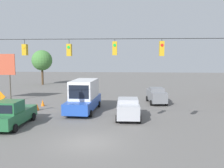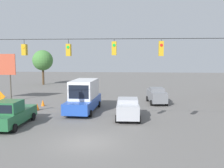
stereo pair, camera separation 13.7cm
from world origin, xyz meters
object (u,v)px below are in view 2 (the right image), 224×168
at_px(sedan_tan_withflow_far, 80,89).
at_px(tree_horizon_left, 43,60).
at_px(box_truck_blue_withflow_mid, 84,96).
at_px(traffic_cone_second, 37,107).
at_px(sedan_silver_crossing_near, 128,108).
at_px(pickup_truck_green_parked_shoulder, 12,114).
at_px(sedan_grey_oncoming_far, 157,95).
at_px(traffic_cone_third, 43,103).
at_px(traffic_cone_nearest, 29,112).
at_px(overhead_signal_span, 93,68).

relative_size(sedan_tan_withflow_far, tree_horizon_left, 0.63).
bearing_deg(box_truck_blue_withflow_mid, traffic_cone_second, 0.94).
xyz_separation_m(sedan_silver_crossing_near, pickup_truck_green_parked_shoulder, (9.15, 3.02, 0.01)).
height_order(sedan_silver_crossing_near, sedan_grey_oncoming_far, sedan_silver_crossing_near).
xyz_separation_m(box_truck_blue_withflow_mid, pickup_truck_green_parked_shoulder, (4.65, 5.94, -0.56)).
xyz_separation_m(traffic_cone_third, tree_horizon_left, (7.32, -20.31, 4.35)).
bearing_deg(sedan_grey_oncoming_far, box_truck_blue_withflow_mid, 31.33).
height_order(pickup_truck_green_parked_shoulder, traffic_cone_third, pickup_truck_green_parked_shoulder).
height_order(sedan_tan_withflow_far, box_truck_blue_withflow_mid, box_truck_blue_withflow_mid).
bearing_deg(traffic_cone_third, box_truck_blue_withflow_mid, 157.39).
bearing_deg(traffic_cone_third, traffic_cone_nearest, 93.63).
bearing_deg(sedan_grey_oncoming_far, traffic_cone_second, 20.81).
relative_size(box_truck_blue_withflow_mid, tree_horizon_left, 1.05).
distance_m(sedan_silver_crossing_near, pickup_truck_green_parked_shoulder, 9.63).
bearing_deg(pickup_truck_green_parked_shoulder, overhead_signal_span, 168.56).
distance_m(overhead_signal_span, sedan_grey_oncoming_far, 13.79).
xyz_separation_m(traffic_cone_nearest, tree_horizon_left, (7.61, -24.86, 4.35)).
bearing_deg(overhead_signal_span, sedan_silver_crossing_near, -118.27).
distance_m(overhead_signal_span, tree_horizon_left, 33.09).
relative_size(traffic_cone_second, tree_horizon_left, 0.11).
xyz_separation_m(sedan_silver_crossing_near, box_truck_blue_withflow_mid, (4.49, -2.92, 0.57)).
xyz_separation_m(sedan_tan_withflow_far, traffic_cone_second, (2.31, 10.05, -0.61)).
xyz_separation_m(sedan_silver_crossing_near, traffic_cone_nearest, (9.28, -0.48, -0.61)).
relative_size(sedan_silver_crossing_near, box_truck_blue_withflow_mid, 0.60).
bearing_deg(tree_horizon_left, traffic_cone_nearest, 107.01).
distance_m(traffic_cone_second, traffic_cone_third, 2.20).
height_order(overhead_signal_span, pickup_truck_green_parked_shoulder, overhead_signal_span).
bearing_deg(traffic_cone_nearest, sedan_silver_crossing_near, 177.02).
xyz_separation_m(sedan_grey_oncoming_far, box_truck_blue_withflow_mid, (7.75, 4.72, 0.58)).
bearing_deg(traffic_cone_second, sedan_tan_withflow_far, -102.95).
bearing_deg(sedan_silver_crossing_near, sedan_tan_withflow_far, -61.31).
relative_size(sedan_silver_crossing_near, traffic_cone_second, 5.98).
height_order(box_truck_blue_withflow_mid, traffic_cone_third, box_truck_blue_withflow_mid).
xyz_separation_m(box_truck_blue_withflow_mid, traffic_cone_third, (5.08, -2.11, -1.19)).
xyz_separation_m(overhead_signal_span, sedan_silver_crossing_near, (-2.36, -4.39, -3.73)).
bearing_deg(tree_horizon_left, box_truck_blue_withflow_mid, 118.93).
distance_m(sedan_silver_crossing_near, traffic_cone_nearest, 9.31).
relative_size(sedan_silver_crossing_near, pickup_truck_green_parked_shoulder, 0.79).
relative_size(sedan_tan_withflow_far, traffic_cone_second, 5.98).
bearing_deg(pickup_truck_green_parked_shoulder, traffic_cone_nearest, -87.82).
distance_m(traffic_cone_second, tree_horizon_left, 24.12).
relative_size(overhead_signal_span, sedan_tan_withflow_far, 5.13).
height_order(sedan_silver_crossing_near, sedan_tan_withflow_far, sedan_silver_crossing_near).
xyz_separation_m(traffic_cone_nearest, traffic_cone_second, (0.08, -2.36, 0.00)).
relative_size(traffic_cone_nearest, tree_horizon_left, 0.11).
height_order(pickup_truck_green_parked_shoulder, tree_horizon_left, tree_horizon_left).
bearing_deg(tree_horizon_left, traffic_cone_third, 109.82).
xyz_separation_m(sedan_grey_oncoming_far, traffic_cone_third, (12.82, 2.60, -0.61)).
distance_m(sedan_silver_crossing_near, tree_horizon_left, 30.68).
bearing_deg(sedan_grey_oncoming_far, pickup_truck_green_parked_shoulder, 40.67).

